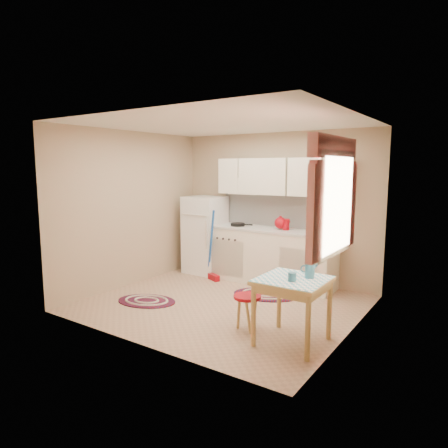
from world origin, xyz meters
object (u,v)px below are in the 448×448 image
(fridge, at_px, (205,235))
(base_cabinets, at_px, (268,257))
(table, at_px, (292,311))
(stool, at_px, (247,312))

(fridge, height_order, base_cabinets, fridge)
(fridge, distance_m, table, 3.21)
(base_cabinets, bearing_deg, table, -55.47)
(stool, bearing_deg, table, -3.15)
(table, bearing_deg, base_cabinets, 124.53)
(table, bearing_deg, fridge, 144.14)
(fridge, distance_m, base_cabinets, 1.29)
(base_cabinets, relative_size, table, 3.12)
(stool, bearing_deg, base_cabinets, 111.18)
(base_cabinets, xyz_separation_m, stool, (0.73, -1.89, -0.23))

